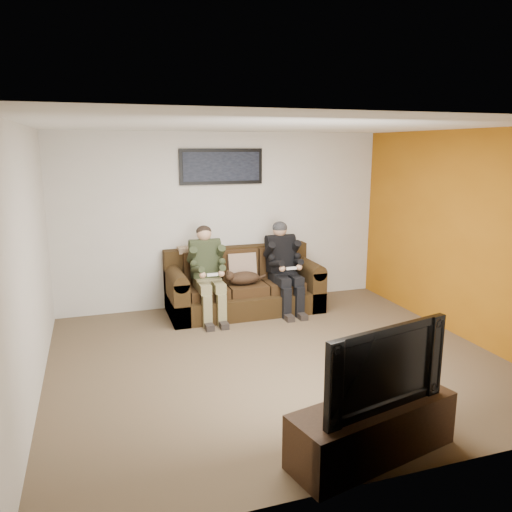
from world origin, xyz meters
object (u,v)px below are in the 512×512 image
object	(u,v)px
cat	(243,278)
framed_poster	(221,167)
person_right	(283,261)
sofa	(243,287)
person_left	(207,268)
television	(376,364)
tv_stand	(372,429)

from	to	relation	value
cat	framed_poster	distance (m)	1.67
person_right	framed_poster	bearing A→B (deg)	143.45
person_right	cat	bearing A→B (deg)	-178.27
sofa	person_right	world-z (taller)	person_right
sofa	person_left	distance (m)	0.72
cat	framed_poster	bearing A→B (deg)	103.17
television	tv_stand	bearing A→B (deg)	0.00
cat	tv_stand	xyz separation A→B (m)	(-0.02, -3.57, -0.32)
sofa	framed_poster	world-z (taller)	framed_poster
sofa	tv_stand	xyz separation A→B (m)	(-0.08, -3.78, -0.12)
person_left	person_right	distance (m)	1.14
person_left	cat	size ratio (longest dim) A/B	1.97
framed_poster	television	bearing A→B (deg)	-88.33
person_left	framed_poster	world-z (taller)	framed_poster
person_left	television	xyz separation A→B (m)	(0.49, -3.59, 0.04)
person_left	person_right	size ratio (longest dim) A/B	0.99
sofa	tv_stand	world-z (taller)	sofa
tv_stand	television	xyz separation A→B (m)	(0.00, 0.00, 0.55)
sofa	tv_stand	bearing A→B (deg)	-91.19
sofa	person_right	bearing A→B (deg)	-17.97
framed_poster	person_right	bearing A→B (deg)	-36.55
tv_stand	television	world-z (taller)	television
person_left	television	distance (m)	3.63
tv_stand	television	size ratio (longest dim) A/B	1.22
person_left	tv_stand	xyz separation A→B (m)	(0.49, -3.59, -0.51)
sofa	person_right	xyz separation A→B (m)	(0.57, -0.19, 0.39)
sofa	person_right	size ratio (longest dim) A/B	1.70
framed_poster	tv_stand	world-z (taller)	framed_poster
tv_stand	framed_poster	bearing A→B (deg)	78.70
sofa	television	size ratio (longest dim) A/B	1.93
cat	tv_stand	bearing A→B (deg)	-90.27
person_left	framed_poster	distance (m)	1.53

